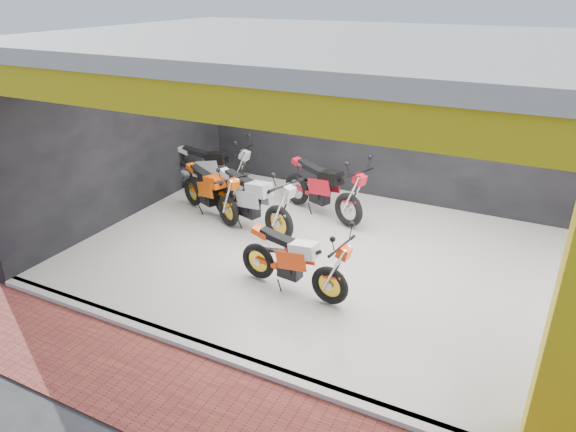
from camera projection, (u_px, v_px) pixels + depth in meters
ground at (261, 317)px, 7.40m from camera, size 80.00×80.00×0.00m
showroom_floor at (317, 254)px, 9.00m from camera, size 8.00×6.00×0.10m
showroom_ceiling at (322, 42)px, 7.55m from camera, size 8.40×6.40×0.20m
back_wall at (378, 121)px, 10.83m from camera, size 8.20×0.20×3.50m
left_wall at (126, 132)px, 9.98m from camera, size 0.20×6.20×3.50m
header_beam_front at (206, 100)px, 5.23m from camera, size 8.40×0.30×0.40m
floor_kerb at (222, 356)px, 6.54m from camera, size 8.00×0.20×0.10m
paver_front at (184, 398)px, 5.92m from camera, size 9.00×1.40×0.03m
moto_hero at (330, 268)px, 7.27m from camera, size 2.06×0.97×1.21m
moto_row_a at (279, 206)px, 9.07m from camera, size 2.42×1.47×1.39m
moto_row_b at (349, 194)px, 9.64m from camera, size 2.40×1.60×1.37m
moto_row_c at (228, 196)px, 9.71m from camera, size 2.16×1.48×1.24m
moto_row_d at (236, 169)px, 11.03m from camera, size 2.20×0.89×1.32m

